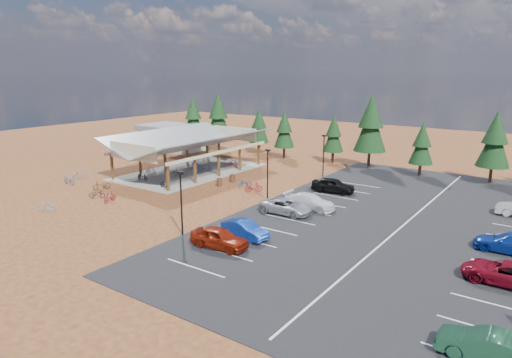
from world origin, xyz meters
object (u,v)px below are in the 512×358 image
bike_13 (47,207)px  car_5 (487,346)px  bike_pavilion (190,142)px  lamp_post_0 (181,199)px  car_6 (505,273)px  bike_2 (195,164)px  lamp_post_2 (324,153)px  bike_4 (165,184)px  trash_bin_1 (232,178)px  bike_9 (80,174)px  lamp_post_1 (268,171)px  bike_1 (151,171)px  bike_15 (253,187)px  car_3 (310,202)px  bike_7 (233,163)px  car_2 (286,206)px  outbuilding (174,137)px  bike_14 (245,183)px  bike_0 (143,176)px  bike_12 (97,194)px  bike_5 (178,172)px  car_1 (245,229)px  car_0 (219,238)px  bike_8 (102,185)px  bike_10 (69,181)px  bike_11 (110,197)px  trash_bin_0 (220,182)px  bike_6 (206,168)px  car_7 (511,243)px  bike_3 (200,157)px  car_4 (333,185)px

bike_13 → car_5: bearing=60.7°
bike_pavilion → bike_13: bike_pavilion is taller
lamp_post_0 → car_6: bearing=13.3°
bike_2 → car_6: car_6 is taller
lamp_post_2 → bike_4: bearing=-128.0°
trash_bin_1 → bike_9: 18.16m
lamp_post_1 → bike_1: size_ratio=2.96×
trash_bin_1 → bike_15: size_ratio=0.49×
bike_1 → car_6: car_6 is taller
car_3 → car_5: 23.27m
bike_2 → bike_7: bike_2 is taller
bike_2 → car_2: (19.79, -9.66, 0.10)m
car_5 → outbuilding: bearing=-124.9°
trash_bin_1 → car_2: car_2 is taller
bike_14 → bike_0: bearing=-148.1°
lamp_post_2 → bike_4: lamp_post_2 is taller
bike_0 → bike_12: size_ratio=1.12×
bike_pavilion → bike_5: bike_pavilion is taller
car_1 → car_3: bearing=3.6°
bike_4 → car_0: (15.63, -9.58, 0.25)m
car_0 → car_3: (0.81, 12.14, -0.05)m
bike_1 → lamp_post_0: bearing=-128.6°
car_0 → bike_pavilion: bearing=42.8°
bike_8 → car_2: 21.20m
bike_10 → bike_11: size_ratio=1.03×
bike_2 → car_6: bearing=-90.7°
bike_15 → car_3: car_3 is taller
trash_bin_0 → trash_bin_1: bearing=90.3°
bike_pavilion → bike_6: bearing=26.3°
lamp_post_0 → lamp_post_2: size_ratio=1.00×
bike_11 → car_1: car_1 is taller
lamp_post_2 → bike_7: bearing=-172.4°
lamp_post_2 → trash_bin_0: lamp_post_2 is taller
bike_pavilion → bike_11: (2.73, -14.43, -3.30)m
bike_13 → car_6: 37.05m
lamp_post_2 → car_0: lamp_post_2 is taller
bike_8 → car_7: bearing=32.6°
outbuilding → bike_13: size_ratio=6.39×
bike_3 → bike_8: size_ratio=0.93×
car_2 → trash_bin_1: bearing=57.3°
bike_0 → car_5: size_ratio=0.43×
car_3 → car_5: bearing=-133.3°
bike_7 → bike_11: bearing=177.6°
bike_5 → car_7: size_ratio=0.38×
lamp_post_0 → car_6: size_ratio=1.03×
bike_6 → bike_12: 15.21m
bike_2 → car_4: bearing=-72.4°
lamp_post_2 → bike_14: lamp_post_2 is taller
lamp_post_0 → bike_8: bearing=163.3°
car_3 → bike_2: bearing=69.5°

